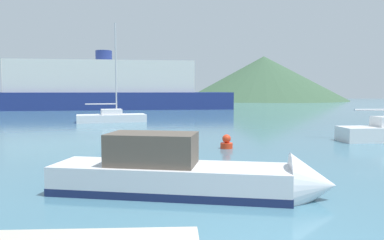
# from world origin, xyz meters

# --- Properties ---
(motorboat_near) EXTENTS (7.37, 3.04, 1.97)m
(motorboat_near) POSITION_xyz_m (-0.90, 4.76, 0.47)
(motorboat_near) COLOR silver
(motorboat_near) RESTS_ON ground_plane
(sailboat_middle) EXTENTS (6.08, 3.43, 8.38)m
(sailboat_middle) POSITION_xyz_m (-6.69, 27.51, 0.45)
(sailboat_middle) COLOR silver
(sailboat_middle) RESTS_ON ground_plane
(ferry_distant) EXTENTS (37.56, 12.74, 8.53)m
(ferry_distant) POSITION_xyz_m (-11.61, 51.26, 3.06)
(ferry_distant) COLOR navy
(ferry_distant) RESTS_ON ground_plane
(buoy_marker) EXTENTS (0.57, 0.57, 0.65)m
(buoy_marker) POSITION_xyz_m (1.09, 12.38, 0.27)
(buoy_marker) COLOR red
(buoy_marker) RESTS_ON ground_plane
(hill_west) EXTENTS (43.86, 43.86, 9.26)m
(hill_west) POSITION_xyz_m (-14.74, 98.69, 4.63)
(hill_west) COLOR #476B42
(hill_west) RESTS_ON ground_plane
(hill_central) EXTENTS (44.71, 44.71, 12.10)m
(hill_central) POSITION_xyz_m (23.33, 97.61, 6.05)
(hill_central) COLOR #38563D
(hill_central) RESTS_ON ground_plane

